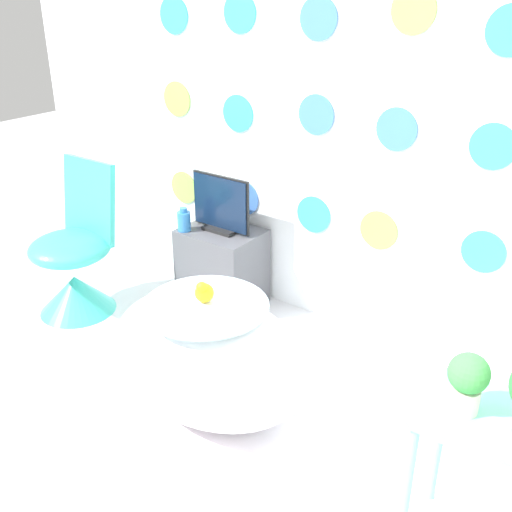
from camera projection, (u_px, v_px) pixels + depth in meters
name	position (u px, v px, depth m)	size (l,w,h in m)	color
ground_plane	(48.00, 510.00, 2.25)	(12.00, 12.00, 0.00)	silver
wall_back_dotted	(315.00, 88.00, 3.06)	(4.30, 0.05, 2.60)	white
rug	(185.00, 428.00, 2.65)	(1.25, 0.69, 0.01)	silver
bathtub	(208.00, 356.00, 2.67)	(0.98, 0.67, 0.56)	white
rubber_duck	(204.00, 292.00, 2.53)	(0.08, 0.09, 0.10)	yellow
chair	(75.00, 268.00, 3.49)	(0.47, 0.47, 0.88)	#38B2A3
tv_cabinet	(222.00, 267.00, 3.59)	(0.46, 0.36, 0.47)	#4C4C51
tv	(221.00, 206.00, 3.42)	(0.39, 0.12, 0.33)	black
vase	(184.00, 221.00, 3.46)	(0.08, 0.08, 0.14)	#2D72B7
side_table	(489.00, 450.00, 1.90)	(0.44, 0.35, 0.58)	#72D8B7
potted_plant_left	(468.00, 380.00, 1.84)	(0.13, 0.13, 0.21)	beige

